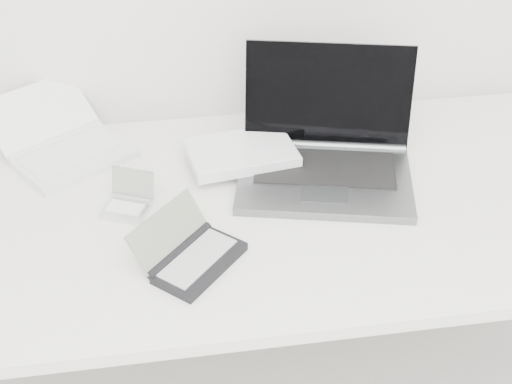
{
  "coord_description": "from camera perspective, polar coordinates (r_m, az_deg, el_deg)",
  "views": [
    {
      "loc": [
        -0.22,
        0.28,
        1.7
      ],
      "look_at": [
        -0.03,
        1.51,
        0.79
      ],
      "focal_mm": 50.0,
      "sensor_mm": 36.0,
      "label": 1
    }
  ],
  "objects": [
    {
      "name": "pda_silver",
      "position": [
        1.61,
        -10.19,
        -0.83
      ],
      "size": [
        0.13,
        0.13,
        0.08
      ],
      "rotation": [
        0.0,
        0.0,
        -0.41
      ],
      "color": "silver",
      "rests_on": "desk"
    },
    {
      "name": "palmtop_charcoal",
      "position": [
        1.45,
        -5.23,
        -5.0
      ],
      "size": [
        0.25,
        0.25,
        0.1
      ],
      "rotation": [
        0.0,
        0.0,
        0.83
      ],
      "color": "black",
      "rests_on": "desk"
    },
    {
      "name": "laptop_large",
      "position": [
        1.69,
        3.94,
        3.01
      ],
      "size": [
        0.56,
        0.42,
        0.27
      ],
      "rotation": [
        0.0,
        0.0,
        -0.24
      ],
      "color": "slate",
      "rests_on": "desk"
    },
    {
      "name": "netbook_open_white",
      "position": [
        1.82,
        -15.1,
        3.64
      ],
      "size": [
        0.39,
        0.41,
        0.12
      ],
      "rotation": [
        0.0,
        0.0,
        0.59
      ],
      "color": "white",
      "rests_on": "desk"
    },
    {
      "name": "desk",
      "position": [
        1.64,
        0.83,
        -2.08
      ],
      "size": [
        1.6,
        0.8,
        0.73
      ],
      "color": "white",
      "rests_on": "ground"
    }
  ]
}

